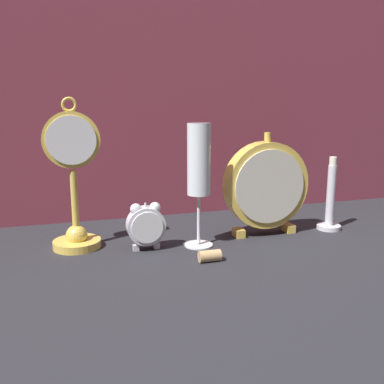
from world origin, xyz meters
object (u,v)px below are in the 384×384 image
at_px(wine_cork, 211,256).
at_px(brass_candlestick, 330,204).
at_px(champagne_flute, 199,168).
at_px(alarm_clock_twin_bell, 146,224).
at_px(pocket_watch_on_stand, 74,189).
at_px(mantel_clock_silver, 266,186).

bearing_deg(wine_cork, brass_candlestick, 18.90).
bearing_deg(brass_candlestick, champagne_flute, -176.05).
bearing_deg(brass_candlestick, alarm_clock_twin_bell, -177.99).
bearing_deg(wine_cork, pocket_watch_on_stand, 146.99).
distance_m(alarm_clock_twin_bell, brass_candlestick, 0.44).
xyz_separation_m(alarm_clock_twin_bell, champagne_flute, (0.11, -0.01, 0.11)).
xyz_separation_m(champagne_flute, brass_candlestick, (0.33, 0.02, -0.11)).
distance_m(pocket_watch_on_stand, wine_cork, 0.31).
height_order(alarm_clock_twin_bell, champagne_flute, champagne_flute).
height_order(pocket_watch_on_stand, wine_cork, pocket_watch_on_stand).
bearing_deg(brass_candlestick, mantel_clock_silver, 177.57).
relative_size(alarm_clock_twin_bell, champagne_flute, 0.39).
distance_m(mantel_clock_silver, champagne_flute, 0.18).
distance_m(pocket_watch_on_stand, champagne_flute, 0.25).
distance_m(pocket_watch_on_stand, brass_candlestick, 0.58).
bearing_deg(wine_cork, mantel_clock_silver, 35.40).
xyz_separation_m(alarm_clock_twin_bell, wine_cork, (0.10, -0.10, -0.04)).
bearing_deg(mantel_clock_silver, pocket_watch_on_stand, 175.43).
xyz_separation_m(mantel_clock_silver, wine_cork, (-0.17, -0.12, -0.10)).
relative_size(mantel_clock_silver, brass_candlestick, 1.34).
distance_m(alarm_clock_twin_bell, champagne_flute, 0.16).
xyz_separation_m(brass_candlestick, wine_cork, (-0.34, -0.12, -0.05)).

